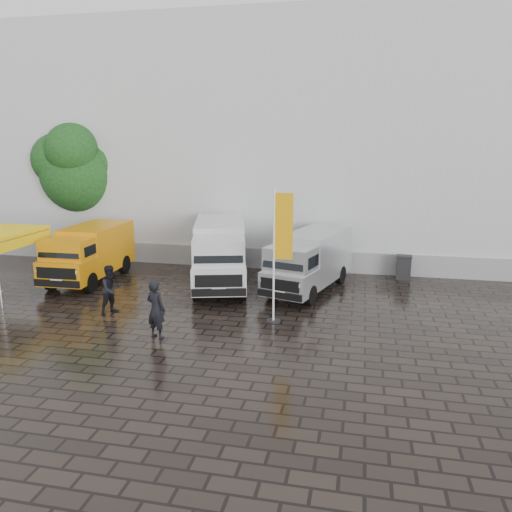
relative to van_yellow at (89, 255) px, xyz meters
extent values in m
plane|color=black|center=(8.24, -4.16, -1.19)|extent=(120.00, 120.00, 0.00)
cube|color=silver|center=(10.24, 11.84, 4.81)|extent=(44.00, 16.00, 12.00)
cube|color=gray|center=(10.24, 3.79, -0.69)|extent=(44.00, 0.15, 1.00)
cylinder|color=silver|center=(-1.30, -0.96, 0.03)|extent=(0.10, 0.10, 2.44)
cylinder|color=black|center=(8.89, -3.39, -1.17)|extent=(0.50, 0.50, 0.04)
cylinder|color=white|center=(8.89, -3.39, 1.12)|extent=(0.07, 0.07, 4.62)
cube|color=orange|center=(9.22, -3.39, 2.14)|extent=(0.60, 0.03, 2.22)
cylinder|color=black|center=(-2.87, 4.46, 0.65)|extent=(0.51, 0.51, 3.67)
sphere|color=#193410|center=(-2.87, 4.46, 3.22)|extent=(4.04, 4.04, 4.04)
sphere|color=#193410|center=(-3.47, 5.36, 4.87)|extent=(2.38, 2.38, 2.38)
cube|color=black|center=(13.66, 3.18, -0.64)|extent=(0.69, 0.69, 1.10)
imported|color=black|center=(5.55, -5.64, -0.24)|extent=(0.80, 0.65, 1.89)
imported|color=black|center=(3.03, -3.75, -0.31)|extent=(1.00, 1.07, 1.77)
camera|label=1|loc=(11.72, -19.46, 4.87)|focal=35.00mm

